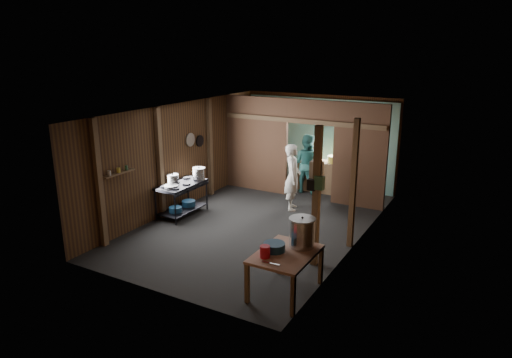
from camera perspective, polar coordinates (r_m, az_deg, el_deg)
The scene contains 42 objects.
floor at distance 10.54m, azimuth 0.53°, elevation -5.48°, with size 4.50×7.00×0.00m, color black.
ceiling at distance 9.87m, azimuth 0.57°, elevation 8.67°, with size 4.50×7.00×0.00m, color #262523.
wall_back at distance 13.22m, azimuth 7.87°, elevation 4.77°, with size 4.50×0.00×2.60m, color #52351A.
wall_front at distance 7.39m, azimuth -12.62°, elevation -4.79°, with size 4.50×0.00×2.60m, color #52351A.
wall_left at distance 11.34m, azimuth -9.48°, elevation 2.78°, with size 0.00×7.00×2.60m, color #52351A.
wall_right at distance 9.30m, azimuth 12.81°, elevation -0.42°, with size 0.00×7.00×2.60m, color #52351A.
partition_left at distance 12.62m, azimuth 0.07°, elevation 4.37°, with size 1.85×0.10×2.60m, color brown.
partition_right at distance 11.53m, azimuth 12.78°, elevation 2.81°, with size 1.35×0.10×2.60m, color brown.
partition_header at distance 11.77m, azimuth 6.85°, elevation 8.33°, with size 1.30×0.10×0.60m, color brown.
turquoise_panel at distance 13.18m, azimuth 7.77°, elevation 4.51°, with size 4.40×0.06×2.50m, color #6BA1A3.
back_counter at distance 12.83m, azimuth 8.06°, elevation 0.37°, with size 1.20×0.50×0.85m, color brown.
wall_clock at distance 12.94m, azimuth 8.85°, elevation 7.18°, with size 0.20×0.20×0.03m, color beige.
post_left_a at distance 9.48m, azimuth -18.93°, elevation -0.59°, with size 0.10×0.12×2.60m, color brown.
post_left_b at distance 10.71m, azimuth -11.84°, elevation 1.84°, with size 0.10×0.12×2.60m, color brown.
post_left_c at distance 12.24m, azimuth -5.73°, elevation 3.91°, with size 0.10×0.12×2.60m, color brown.
post_right at distance 9.14m, azimuth 12.02°, elevation -0.67°, with size 0.10×0.12×2.60m, color brown.
post_free at distance 8.24m, azimuth 7.52°, elevation -2.30°, with size 0.12×0.12×2.60m, color brown.
cross_beam at distance 11.86m, azimuth 5.59°, elevation 7.21°, with size 4.40×0.12×0.12m, color brown.
pan_lid_big at distance 11.55m, azimuth -8.17°, elevation 4.86°, with size 0.34×0.34×0.03m, color #979798.
pan_lid_small at distance 11.89m, azimuth -6.99°, elevation 4.73°, with size 0.30×0.30×0.03m, color black.
wall_shelf at distance 9.75m, azimuth -16.71°, elevation 0.69°, with size 0.14×0.80×0.03m, color brown.
jar_white at distance 9.57m, azimuth -17.80°, elevation 0.70°, with size 0.07×0.07×0.10m, color beige.
jar_yellow at distance 9.74m, azimuth -16.74°, elevation 1.05°, with size 0.08×0.08×0.10m, color gold.
jar_green at distance 9.89m, azimuth -15.83°, elevation 1.35°, with size 0.06×0.06×0.10m, color #2F5939.
bag_white at distance 8.19m, azimuth 7.53°, elevation 1.09°, with size 0.22×0.15×0.32m, color beige.
bag_green at distance 8.08m, azimuth 7.90°, elevation -0.48°, with size 0.16×0.12×0.24m, color #2F5939.
bag_black at distance 8.12m, azimuth 6.92°, elevation -0.72°, with size 0.14×0.10×0.20m, color black.
gas_range at distance 11.04m, azimuth -9.19°, elevation -2.50°, with size 0.68×1.33×0.79m, color black, non-canonical shape.
prep_table at distance 7.61m, azimuth 3.68°, elevation -11.57°, with size 0.88×1.21×0.71m, color #AA7A60, non-canonical shape.
stove_pot_large at distance 11.15m, azimuth -7.10°, elevation 0.62°, with size 0.31×0.31×0.31m, color #BEBEBE, non-canonical shape.
stove_pot_med at distance 10.92m, azimuth -10.32°, elevation -0.05°, with size 0.28×0.28×0.24m, color #BEBEBE, non-canonical shape.
frying_pan at distance 10.64m, azimuth -10.50°, elevation -0.90°, with size 0.33×0.55×0.07m, color #979798, non-canonical shape.
blue_tub_front at distance 10.91m, azimuth -9.98°, elevation -3.76°, with size 0.30×0.30×0.12m, color navy.
blue_tub_back at distance 11.27m, azimuth -8.39°, elevation -3.00°, with size 0.33×0.33×0.13m, color navy.
stock_pot at distance 7.61m, azimuth 5.74°, elevation -6.69°, with size 0.44×0.44×0.52m, color #BEBEBE, non-canonical shape.
wash_basin at distance 7.49m, azimuth 2.29°, elevation -8.43°, with size 0.36×0.36×0.13m, color navy.
pink_bucket at distance 7.25m, azimuth 1.13°, elevation -9.03°, with size 0.16×0.16×0.19m, color red.
knife at distance 7.10m, azimuth 1.82°, elevation -10.42°, with size 0.30×0.04×0.01m, color #BEBEBE.
yellow_tub at distance 12.58m, azimuth 9.65°, elevation 2.43°, with size 0.34×0.34×0.19m, color gold.
red_cup at distance 12.81m, azimuth 6.90°, elevation 2.68°, with size 0.12×0.12×0.14m, color red.
cook at distance 11.20m, azimuth 4.57°, elevation 0.24°, with size 0.60×0.39×1.64m, color white.
worker_back at distance 12.58m, azimuth 6.28°, elevation 1.94°, with size 0.79×0.61×1.62m, color #347B78.
Camera 1 is at (4.69, -8.59, 3.91)m, focal length 32.16 mm.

